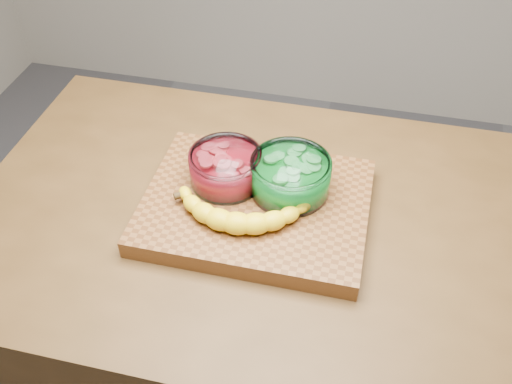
# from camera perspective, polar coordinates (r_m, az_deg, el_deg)

# --- Properties ---
(counter) EXTENTS (1.20, 0.80, 0.90)m
(counter) POSITION_cam_1_polar(r_m,az_deg,el_deg) (1.53, 0.00, -13.96)
(counter) COLOR #513518
(counter) RESTS_ON ground
(cutting_board) EXTENTS (0.45, 0.35, 0.04)m
(cutting_board) POSITION_cam_1_polar(r_m,az_deg,el_deg) (1.16, 0.00, -1.43)
(cutting_board) COLOR brown
(cutting_board) RESTS_ON counter
(bowl_red) EXTENTS (0.15, 0.15, 0.07)m
(bowl_red) POSITION_cam_1_polar(r_m,az_deg,el_deg) (1.17, -3.01, 2.41)
(bowl_red) COLOR white
(bowl_red) RESTS_ON cutting_board
(bowl_green) EXTENTS (0.16, 0.16, 0.08)m
(bowl_green) POSITION_cam_1_polar(r_m,az_deg,el_deg) (1.14, 3.45, 1.56)
(bowl_green) COLOR white
(bowl_green) RESTS_ON cutting_board
(banana) EXTENTS (0.30, 0.14, 0.04)m
(banana) POSITION_cam_1_polar(r_m,az_deg,el_deg) (1.10, -1.69, -1.78)
(banana) COLOR yellow
(banana) RESTS_ON cutting_board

